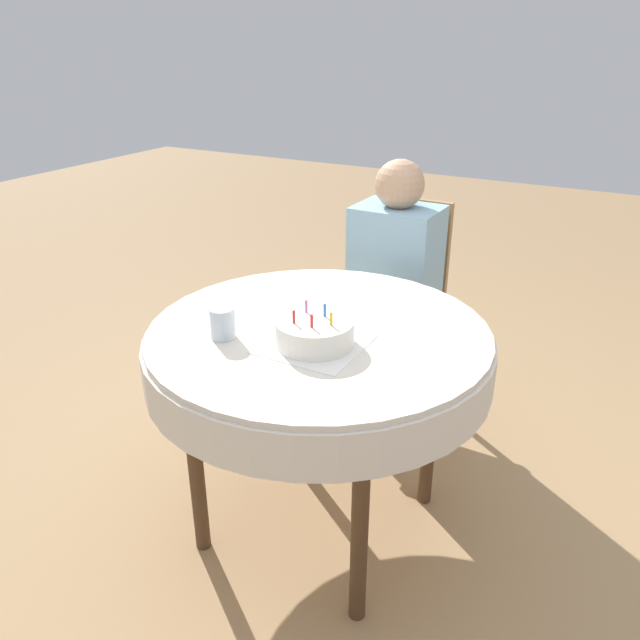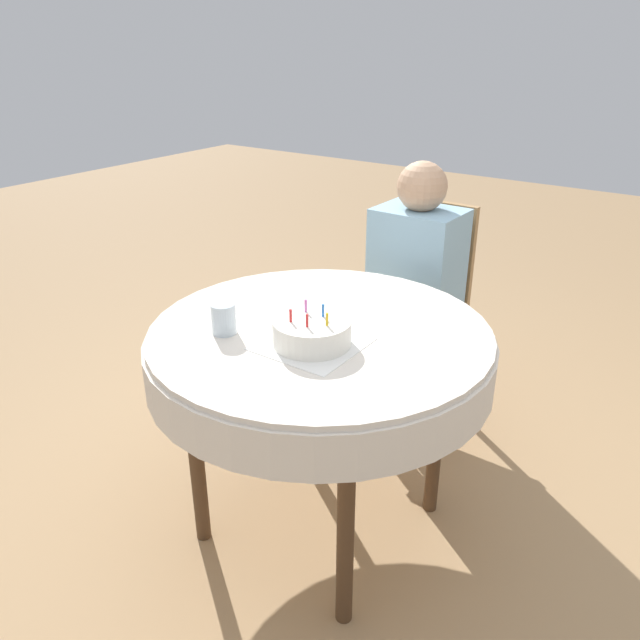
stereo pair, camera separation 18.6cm
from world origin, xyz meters
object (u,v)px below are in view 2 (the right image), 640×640
object	(u,v)px
chair	(421,306)
person	(414,273)
drinking_glass	(224,319)
birthday_cake	(312,332)

from	to	relation	value
chair	person	bearing A→B (deg)	-90.00
person	chair	bearing A→B (deg)	90.00
drinking_glass	person	bearing A→B (deg)	81.59
birthday_cake	drinking_glass	world-z (taller)	birthday_cake
chair	drinking_glass	distance (m)	1.12
chair	birthday_cake	size ratio (longest dim) A/B	4.18
chair	drinking_glass	world-z (taller)	chair
chair	drinking_glass	size ratio (longest dim) A/B	10.09
birthday_cake	drinking_glass	distance (m)	0.28
person	drinking_glass	bearing A→B (deg)	-97.19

